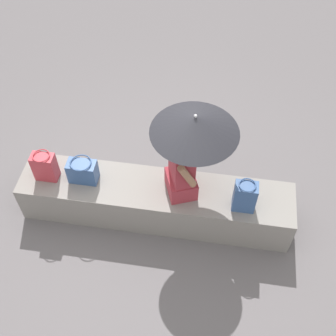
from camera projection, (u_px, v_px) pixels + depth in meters
The scene contains 7 objects.
ground_plane at pixel (156, 213), 4.93m from camera, with size 14.00×14.00×0.00m, color #605B5E.
stone_bench at pixel (156, 201), 4.74m from camera, with size 2.96×0.58×0.50m, color gray.
person_seated at pixel (182, 167), 4.23m from camera, with size 0.39×0.51×0.90m.
parasol at pixel (195, 125), 3.83m from camera, with size 0.83×0.83×1.06m.
handbag_black at pixel (83, 171), 4.52m from camera, with size 0.31×0.23×0.28m.
tote_bag_canvas at pixel (245, 196), 4.25m from camera, with size 0.23×0.17×0.38m.
shoulder_bag_spare at pixel (45, 167), 4.51m from camera, with size 0.24×0.18×0.36m.
Camera 1 is at (0.54, -2.66, 4.15)m, focal length 45.75 mm.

